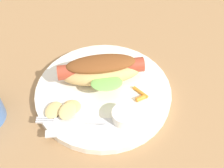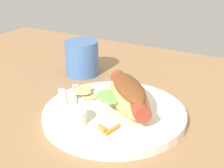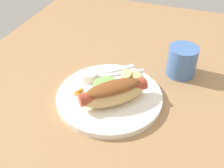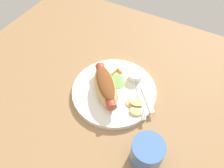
{
  "view_description": "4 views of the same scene",
  "coord_description": "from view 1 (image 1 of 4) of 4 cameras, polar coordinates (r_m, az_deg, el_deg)",
  "views": [
    {
      "loc": [
        -24.48,
        -20.89,
        43.04
      ],
      "look_at": [
        4.28,
        -1.27,
        3.93
      ],
      "focal_mm": 44.32,
      "sensor_mm": 36.0,
      "label": 1
    },
    {
      "loc": [
        29.06,
        -45.63,
        30.45
      ],
      "look_at": [
        2.58,
        2.01,
        6.06
      ],
      "focal_mm": 51.28,
      "sensor_mm": 36.0,
      "label": 2
    },
    {
      "loc": [
        52.67,
        18.98,
        46.82
      ],
      "look_at": [
        4.98,
        1.67,
        6.09
      ],
      "focal_mm": 43.83,
      "sensor_mm": 36.0,
      "label": 3
    },
    {
      "loc": [
        -15.51,
        37.45,
        57.56
      ],
      "look_at": [
        4.19,
        1.4,
        5.18
      ],
      "focal_mm": 35.16,
      "sensor_mm": 36.0,
      "label": 4
    }
  ],
  "objects": [
    {
      "name": "carrot_garnish",
      "position": [
        0.53,
        5.9,
        -2.32
      ],
      "size": [
        3.09,
        3.61,
        0.89
      ],
      "color": "orange",
      "rests_on": "plate"
    },
    {
      "name": "hot_dog",
      "position": [
        0.54,
        -2.22,
        2.99
      ],
      "size": [
        15.55,
        16.08,
        5.52
      ],
      "rotation": [
        0.0,
        0.0,
        2.32
      ],
      "color": "tan",
      "rests_on": "plate"
    },
    {
      "name": "ground_plane",
      "position": [
        0.54,
        -3.66,
        -5.61
      ],
      "size": [
        120.0,
        90.0,
        1.8
      ],
      "primitive_type": "cube",
      "color": "#9E754C"
    },
    {
      "name": "plate",
      "position": [
        0.55,
        -1.79,
        -1.61
      ],
      "size": [
        26.83,
        26.83,
        1.6
      ],
      "primitive_type": "cylinder",
      "color": "white",
      "rests_on": "ground_plane"
    },
    {
      "name": "sauce_ramekin",
      "position": [
        0.49,
        2.73,
        -6.38
      ],
      "size": [
        4.4,
        4.4,
        2.38
      ],
      "primitive_type": "cylinder",
      "color": "white",
      "rests_on": "plate"
    },
    {
      "name": "knife",
      "position": [
        0.49,
        -4.77,
        -9.4
      ],
      "size": [
        10.98,
        12.29,
        0.36
      ],
      "primitive_type": "cube",
      "rotation": [
        0.0,
        0.0,
        2.29
      ],
      "color": "silver",
      "rests_on": "plate"
    },
    {
      "name": "chips_pile",
      "position": [
        0.51,
        -9.82,
        -5.12
      ],
      "size": [
        7.05,
        6.48,
        1.48
      ],
      "color": "#E0BE77",
      "rests_on": "plate"
    },
    {
      "name": "fork",
      "position": [
        0.5,
        -6.05,
        -7.59
      ],
      "size": [
        9.73,
        14.16,
        0.4
      ],
      "rotation": [
        0.0,
        0.0,
        2.14
      ],
      "color": "silver",
      "rests_on": "plate"
    }
  ]
}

